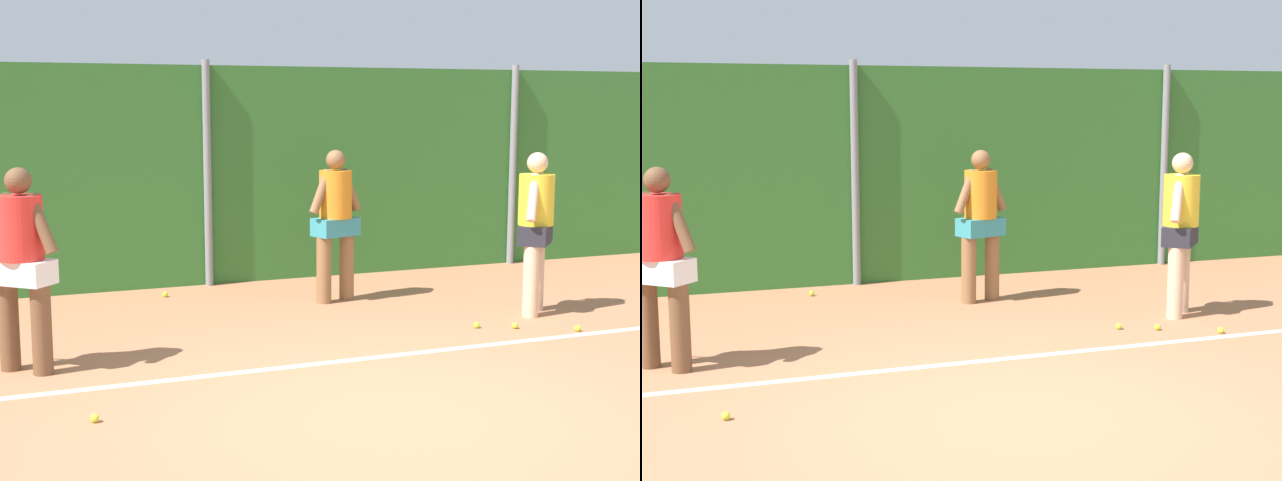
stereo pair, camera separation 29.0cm
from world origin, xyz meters
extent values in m
plane|color=#B2704C|center=(0.00, 1.61, 0.00)|extent=(24.13, 24.13, 0.00)
cube|color=#33702D|center=(0.00, 5.51, 1.40)|extent=(15.68, 0.25, 2.79)
cylinder|color=gray|center=(0.00, 5.33, 1.43)|extent=(0.10, 0.10, 2.86)
cylinder|color=gray|center=(4.52, 5.33, 1.43)|extent=(0.10, 0.10, 2.86)
cube|color=white|center=(0.00, 1.47, 0.00)|extent=(11.46, 0.10, 0.01)
cylinder|color=brown|center=(-2.33, 2.06, 0.39)|extent=(0.17, 0.17, 0.78)
cylinder|color=brown|center=(-2.58, 2.29, 0.39)|extent=(0.17, 0.17, 0.78)
cube|color=white|center=(-2.46, 2.17, 0.89)|extent=(0.59, 0.58, 0.21)
cylinder|color=red|center=(-2.46, 2.17, 1.27)|extent=(0.38, 0.38, 0.56)
sphere|color=brown|center=(-2.46, 2.17, 1.67)|extent=(0.23, 0.23, 0.23)
cylinder|color=brown|center=(-2.30, 2.03, 1.31)|extent=(0.27, 0.25, 0.53)
cylinder|color=brown|center=(-2.61, 2.32, 1.31)|extent=(0.27, 0.25, 0.53)
cylinder|color=beige|center=(2.83, 2.34, 0.39)|extent=(0.17, 0.17, 0.79)
cylinder|color=beige|center=(3.07, 2.59, 0.39)|extent=(0.17, 0.17, 0.79)
cube|color=#23232D|center=(2.95, 2.46, 0.89)|extent=(0.58, 0.59, 0.21)
cylinder|color=yellow|center=(2.95, 2.46, 1.27)|extent=(0.38, 0.38, 0.56)
sphere|color=beige|center=(2.95, 2.46, 1.68)|extent=(0.23, 0.23, 0.23)
cylinder|color=beige|center=(2.80, 2.31, 1.32)|extent=(0.26, 0.26, 0.54)
cylinder|color=beige|center=(3.10, 2.62, 1.32)|extent=(0.26, 0.26, 0.54)
cylinder|color=black|center=(3.12, 2.72, 0.94)|extent=(0.03, 0.03, 0.28)
torus|color=#26262B|center=(3.12, 2.72, 0.67)|extent=(0.21, 0.22, 0.28)
cylinder|color=#8C603D|center=(0.98, 3.82, 0.39)|extent=(0.17, 0.17, 0.78)
cylinder|color=#8C603D|center=(1.32, 3.92, 0.39)|extent=(0.17, 0.17, 0.78)
cube|color=teal|center=(1.15, 3.87, 0.89)|extent=(0.59, 0.45, 0.21)
cylinder|color=orange|center=(1.15, 3.87, 1.27)|extent=(0.38, 0.38, 0.56)
sphere|color=#8C603D|center=(1.15, 3.87, 1.67)|extent=(0.23, 0.23, 0.23)
cylinder|color=#8C603D|center=(0.94, 3.80, 1.31)|extent=(0.31, 0.17, 0.53)
cylinder|color=#8C603D|center=(1.36, 3.93, 1.31)|extent=(0.31, 0.17, 0.53)
sphere|color=#CCDB33|center=(2.91, 1.60, 0.03)|extent=(0.07, 0.07, 0.07)
sphere|color=#CCDB33|center=(-0.68, 4.82, 0.03)|extent=(0.07, 0.07, 0.07)
sphere|color=#CCDB33|center=(2.01, 2.10, 0.03)|extent=(0.07, 0.07, 0.07)
sphere|color=#CCDB33|center=(2.37, 1.94, 0.03)|extent=(0.07, 0.07, 0.07)
sphere|color=#CCDB33|center=(-2.09, 0.65, 0.03)|extent=(0.07, 0.07, 0.07)
camera|label=1|loc=(-2.89, -5.92, 2.31)|focal=51.23mm
camera|label=2|loc=(-2.62, -6.02, 2.31)|focal=51.23mm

